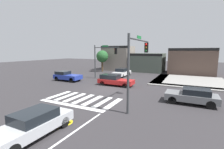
{
  "coord_description": "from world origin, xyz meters",
  "views": [
    {
      "loc": [
        8.97,
        -16.49,
        4.57
      ],
      "look_at": [
        0.38,
        0.9,
        1.68
      ],
      "focal_mm": 25.29,
      "sensor_mm": 36.0,
      "label": 1
    }
  ],
  "objects": [
    {
      "name": "traffic_signal_southeast",
      "position": [
        5.1,
        -3.89,
        4.09
      ],
      "size": [
        0.32,
        5.58,
        5.81
      ],
      "rotation": [
        0.0,
        0.0,
        1.57
      ],
      "color": "#383A3D",
      "rests_on": "ground_plane"
    },
    {
      "name": "bike_detector_marking",
      "position": [
        1.91,
        -9.27,
        0.0
      ],
      "size": [
        1.18,
        1.18,
        0.01
      ],
      "color": "yellow",
      "rests_on": "ground_plane"
    },
    {
      "name": "curb_corner_northeast",
      "position": [
        8.49,
        9.42,
        0.07
      ],
      "size": [
        10.0,
        10.6,
        0.15
      ],
      "color": "gray",
      "rests_on": "ground_plane"
    },
    {
      "name": "storefront_row",
      "position": [
        1.38,
        18.92,
        2.54
      ],
      "size": [
        23.37,
        6.13,
        5.74
      ],
      "color": "gray",
      "rests_on": "ground_plane"
    },
    {
      "name": "car_silver",
      "position": [
        1.62,
        -11.22,
        0.7
      ],
      "size": [
        1.78,
        4.57,
        1.38
      ],
      "rotation": [
        0.0,
        0.0,
        1.57
      ],
      "color": "#B7BABF",
      "rests_on": "ground_plane"
    },
    {
      "name": "car_red",
      "position": [
        0.04,
        2.26,
        0.73
      ],
      "size": [
        4.72,
        1.8,
        1.42
      ],
      "color": "red",
      "rests_on": "ground_plane"
    },
    {
      "name": "crosswalk_near",
      "position": [
        -0.0,
        -4.5,
        0.0
      ],
      "size": [
        6.86,
        3.18,
        0.01
      ],
      "color": "silver",
      "rests_on": "ground_plane"
    },
    {
      "name": "roadside_tree",
      "position": [
        -8.5,
        14.0,
        3.36
      ],
      "size": [
        2.65,
        2.65,
        4.72
      ],
      "color": "#4C3823",
      "rests_on": "ground_plane"
    },
    {
      "name": "car_gray",
      "position": [
        9.35,
        -1.47,
        0.72
      ],
      "size": [
        4.21,
        1.9,
        1.39
      ],
      "rotation": [
        0.0,
        0.0,
        3.14
      ],
      "color": "slate",
      "rests_on": "ground_plane"
    },
    {
      "name": "lane_markings",
      "position": [
        1.11,
        -12.02,
        0.0
      ],
      "size": [
        6.8,
        20.25,
        0.01
      ],
      "color": "white",
      "rests_on": "ground_plane"
    },
    {
      "name": "car_white",
      "position": [
        -1.95,
        9.66,
        0.76
      ],
      "size": [
        1.85,
        4.73,
        1.49
      ],
      "rotation": [
        0.0,
        0.0,
        -1.57
      ],
      "color": "white",
      "rests_on": "ground_plane"
    },
    {
      "name": "ground_plane",
      "position": [
        0.0,
        0.0,
        0.0
      ],
      "size": [
        120.0,
        120.0,
        0.0
      ],
      "primitive_type": "plane",
      "color": "#302D30"
    },
    {
      "name": "traffic_signal_northwest",
      "position": [
        -3.56,
        5.89,
        3.82
      ],
      "size": [
        4.42,
        0.32,
        5.53
      ],
      "color": "#383A3D",
      "rests_on": "ground_plane"
    },
    {
      "name": "car_blue",
      "position": [
        -7.98,
        2.0,
        0.75
      ],
      "size": [
        4.25,
        1.92,
        1.46
      ],
      "color": "#23389E",
      "rests_on": "ground_plane"
    }
  ]
}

